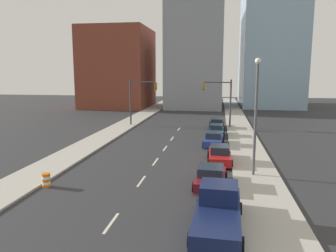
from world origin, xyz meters
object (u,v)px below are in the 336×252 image
(traffic_signal_left, at_px, (138,96))
(traffic_signal_right, at_px, (223,97))
(pickup_truck_navy, at_px, (218,212))
(sedan_teal, at_px, (216,131))
(sedan_red, at_px, (219,155))
(sedan_black, at_px, (217,124))
(sedan_blue, at_px, (214,139))
(traffic_barrel, at_px, (46,180))
(street_lamp, at_px, (256,110))
(sedan_maroon, at_px, (211,177))

(traffic_signal_left, xyz_separation_m, traffic_signal_right, (12.28, 0.00, 0.00))
(pickup_truck_navy, bearing_deg, traffic_signal_right, 91.53)
(sedan_teal, bearing_deg, sedan_red, -87.56)
(sedan_teal, relative_size, sedan_black, 0.91)
(traffic_signal_right, xyz_separation_m, sedan_teal, (-0.76, -6.37, -3.68))
(sedan_blue, bearing_deg, sedan_red, -81.86)
(traffic_signal_right, height_order, traffic_barrel, traffic_signal_right)
(sedan_blue, xyz_separation_m, sedan_black, (0.21, 11.06, -0.03))
(traffic_signal_left, bearing_deg, sedan_blue, -46.13)
(traffic_barrel, relative_size, street_lamp, 0.11)
(sedan_maroon, height_order, sedan_teal, sedan_teal)
(traffic_signal_left, relative_size, sedan_red, 1.44)
(sedan_black, bearing_deg, traffic_barrel, -114.78)
(traffic_barrel, height_order, sedan_black, sedan_black)
(traffic_signal_left, distance_m, sedan_blue, 16.71)
(traffic_barrel, distance_m, sedan_red, 14.20)
(sedan_black, bearing_deg, traffic_signal_left, 175.38)
(traffic_signal_left, relative_size, sedan_blue, 1.44)
(sedan_red, relative_size, sedan_black, 0.98)
(traffic_barrel, bearing_deg, sedan_red, 34.44)
(sedan_maroon, bearing_deg, traffic_signal_left, 117.54)
(traffic_signal_left, distance_m, sedan_teal, 13.67)
(traffic_signal_left, xyz_separation_m, sedan_blue, (11.30, -11.75, -3.68))
(street_lamp, bearing_deg, sedan_black, 97.83)
(traffic_barrel, distance_m, sedan_blue, 18.49)
(sedan_teal, bearing_deg, pickup_truck_navy, -88.68)
(sedan_blue, relative_size, sedan_teal, 1.07)
(street_lamp, relative_size, sedan_black, 1.82)
(traffic_barrel, height_order, sedan_blue, sedan_blue)
(traffic_signal_right, xyz_separation_m, pickup_truck_navy, (-0.43, -30.80, -3.50))
(traffic_signal_right, distance_m, sedan_red, 18.87)
(traffic_signal_left, bearing_deg, traffic_barrel, -89.56)
(pickup_truck_navy, distance_m, sedan_black, 30.10)
(sedan_red, relative_size, sedan_teal, 1.07)
(traffic_barrel, height_order, street_lamp, street_lamp)
(traffic_barrel, bearing_deg, street_lamp, 17.66)
(sedan_blue, relative_size, sedan_black, 0.97)
(sedan_red, bearing_deg, sedan_maroon, -97.45)
(traffic_signal_right, relative_size, sedan_black, 1.41)
(traffic_signal_left, bearing_deg, pickup_truck_navy, -68.97)
(traffic_barrel, height_order, sedan_teal, sedan_teal)
(sedan_red, bearing_deg, pickup_truck_navy, -92.32)
(street_lamp, relative_size, sedan_maroon, 1.96)
(traffic_signal_right, relative_size, street_lamp, 0.77)
(street_lamp, relative_size, pickup_truck_navy, 1.39)
(traffic_signal_left, height_order, pickup_truck_navy, traffic_signal_left)
(street_lamp, xyz_separation_m, sedan_black, (-2.93, 21.31, -4.42))
(street_lamp, xyz_separation_m, sedan_red, (-2.52, 3.50, -4.37))
(traffic_barrel, relative_size, sedan_teal, 0.22)
(traffic_signal_right, xyz_separation_m, traffic_barrel, (-12.07, -26.54, -3.88))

